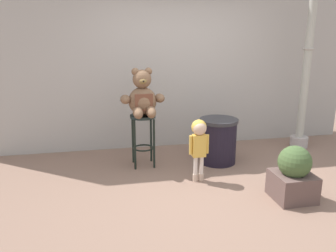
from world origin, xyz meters
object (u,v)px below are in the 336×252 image
bar_stool_with_teddy (143,130)px  trash_bin (218,141)px  teddy_bear (143,98)px  child_walking (199,137)px  lamppost (305,81)px  planter_with_shrub (293,175)px

bar_stool_with_teddy → trash_bin: (1.12, -0.10, -0.20)m
teddy_bear → child_walking: size_ratio=0.80×
bar_stool_with_teddy → child_walking: 0.95m
child_walking → lamppost: (2.10, 1.01, 0.53)m
bar_stool_with_teddy → lamppost: size_ratio=0.27×
trash_bin → lamppost: 1.85m
bar_stool_with_teddy → teddy_bear: size_ratio=1.14×
child_walking → planter_with_shrub: size_ratio=1.27×
teddy_bear → trash_bin: size_ratio=0.99×
planter_with_shrub → teddy_bear: bearing=138.9°
teddy_bear → lamppost: (2.74, 0.34, 0.12)m
bar_stool_with_teddy → child_walking: (0.64, -0.70, 0.06)m
trash_bin → planter_with_shrub: trash_bin is taller
bar_stool_with_teddy → teddy_bear: (0.00, -0.03, 0.48)m
teddy_bear → trash_bin: 1.31m
lamppost → planter_with_shrub: lamppost is taller
child_walking → planter_with_shrub: (0.95, -0.72, -0.31)m
bar_stool_with_teddy → teddy_bear: 0.48m
bar_stool_with_teddy → child_walking: child_walking is taller
planter_with_shrub → child_walking: bearing=142.8°
bar_stool_with_teddy → trash_bin: 1.14m
child_walking → lamppost: lamppost is taller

